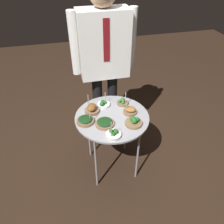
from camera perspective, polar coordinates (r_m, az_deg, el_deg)
The scene contains 11 objects.
ground_plane at distance 2.52m, azimuth -0.00°, elevation -13.64°, with size 8.00×8.00×0.00m, color black.
serving_cart at distance 2.05m, azimuth -0.00°, elevation -2.19°, with size 0.69×0.69×0.70m.
bowl_spinach_front_center at distance 1.92m, azimuth -1.90°, elevation -2.86°, with size 0.17×0.17×0.04m.
bowl_spinach_near_rim at distance 1.95m, azimuth -6.97°, elevation -2.20°, with size 0.15×0.15×0.15m.
bowl_roast_back_right at distance 2.05m, azimuth 4.73°, elevation 0.40°, with size 0.13×0.13×0.12m.
bowl_broccoli_far_rim at distance 2.14m, azimuth -2.27°, elevation 2.17°, with size 0.13×0.13×0.13m.
bowl_broccoli_mid_right at distance 1.92m, azimuth 5.74°, elevation -2.53°, with size 0.15×0.15×0.07m.
bowl_broccoli_front_right at distance 2.17m, azimuth 2.76°, elevation 2.61°, with size 0.11×0.11×0.15m.
bowl_broccoli_center at distance 1.81m, azimuth 0.42°, elevation -5.78°, with size 0.13×0.13×0.18m.
bowl_roast_back_left at distance 2.06m, azimuth -5.28°, elevation 0.82°, with size 0.14×0.14×0.18m.
waiter_figure at distance 2.24m, azimuth -2.12°, elevation 15.24°, with size 0.65×0.24×1.75m.
Camera 1 is at (-0.38, -1.52, 1.97)m, focal length 35.00 mm.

